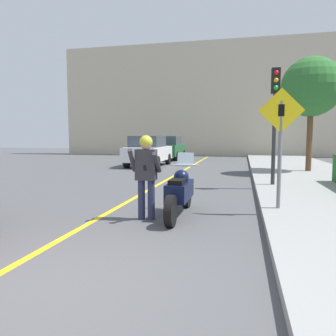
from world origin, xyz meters
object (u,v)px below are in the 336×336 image
object	(u,v)px
traffic_light	(275,104)
parked_car_white	(148,151)
crossing_sign	(280,137)
street_tree	(312,87)
motorcycle	(180,192)
parked_car_green	(169,148)
person_biker	(146,169)

from	to	relation	value
traffic_light	parked_car_white	world-z (taller)	traffic_light
crossing_sign	traffic_light	size ratio (longest dim) A/B	0.69
street_tree	motorcycle	bearing A→B (deg)	-114.93
crossing_sign	parked_car_green	world-z (taller)	crossing_sign
crossing_sign	parked_car_white	size ratio (longest dim) A/B	0.59
person_biker	traffic_light	world-z (taller)	traffic_light
person_biker	motorcycle	bearing A→B (deg)	37.57
person_biker	parked_car_green	bearing A→B (deg)	101.35
street_tree	parked_car_green	world-z (taller)	street_tree
street_tree	traffic_light	bearing A→B (deg)	-111.90
traffic_light	motorcycle	bearing A→B (deg)	-118.26
motorcycle	traffic_light	xyz separation A→B (m)	(2.18, 4.05, 2.13)
motorcycle	traffic_light	size ratio (longest dim) A/B	0.65
person_biker	street_tree	bearing A→B (deg)	63.16
motorcycle	parked_car_green	size ratio (longest dim) A/B	0.55
parked_car_white	parked_car_green	xyz separation A→B (m)	(-0.08, 5.46, 0.00)
person_biker	parked_car_green	distance (m)	17.27
crossing_sign	street_tree	world-z (taller)	street_tree
parked_car_white	crossing_sign	bearing A→B (deg)	-60.71
traffic_light	street_tree	xyz separation A→B (m)	(1.88, 4.68, 1.12)
motorcycle	person_biker	size ratio (longest dim) A/B	1.39
motorcycle	person_biker	distance (m)	0.90
parked_car_green	street_tree	bearing A→B (deg)	-43.94
motorcycle	person_biker	world-z (taller)	person_biker
motorcycle	crossing_sign	xyz separation A→B (m)	(1.99, 0.51, 1.14)
crossing_sign	traffic_light	distance (m)	3.68
street_tree	parked_car_green	size ratio (longest dim) A/B	1.16
street_tree	parked_car_white	xyz separation A→B (m)	(-7.96, 2.29, -2.89)
motorcycle	parked_car_white	xyz separation A→B (m)	(-3.90, 11.02, 0.36)
person_biker	crossing_sign	bearing A→B (deg)	20.44
person_biker	parked_car_green	xyz separation A→B (m)	(-3.40, 16.93, -0.15)
motorcycle	traffic_light	world-z (taller)	traffic_light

